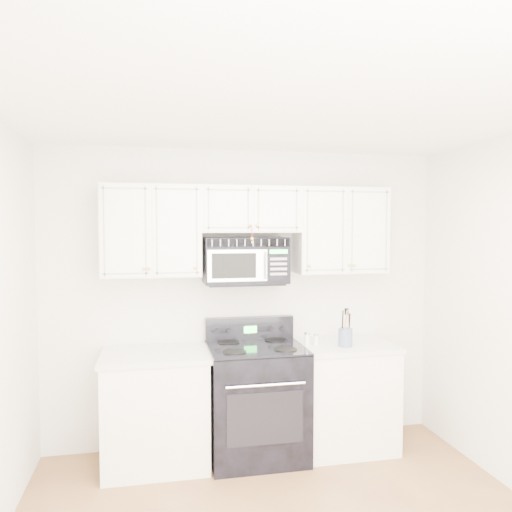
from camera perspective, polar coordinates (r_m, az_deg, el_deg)
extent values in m
cube|color=white|center=(2.80, 5.62, 17.18)|extent=(3.50, 3.50, 0.01)
cube|color=beige|center=(4.47, -1.17, -4.73)|extent=(3.50, 0.01, 2.60)
cube|color=white|center=(4.30, -11.36, -16.96)|extent=(0.82, 0.63, 0.88)
cube|color=white|center=(4.17, -11.44, -11.01)|extent=(0.86, 0.65, 0.04)
cube|color=black|center=(4.49, -11.30, -21.45)|extent=(0.82, 0.55, 0.10)
cube|color=white|center=(4.59, 9.85, -15.61)|extent=(0.82, 0.63, 0.88)
cube|color=white|center=(4.46, 9.91, -10.02)|extent=(0.86, 0.65, 0.04)
cube|color=black|center=(4.77, 9.61, -19.90)|extent=(0.82, 0.55, 0.10)
cube|color=black|center=(4.35, 0.02, -16.36)|extent=(0.79, 0.67, 0.92)
cube|color=black|center=(4.05, 1.05, -18.09)|extent=(0.60, 0.01, 0.41)
cylinder|color=silver|center=(3.93, 1.14, -14.56)|extent=(0.62, 0.02, 0.02)
cube|color=black|center=(4.22, 0.02, -10.40)|extent=(0.79, 0.67, 0.02)
cube|color=black|center=(4.48, -0.75, -8.29)|extent=(0.79, 0.08, 0.21)
cube|color=#2CFF45|center=(4.44, -0.64, -8.40)|extent=(0.11, 0.00, 0.06)
cube|color=white|center=(4.19, -11.88, 2.82)|extent=(0.80, 0.33, 0.75)
cube|color=white|center=(4.49, 9.57, 2.88)|extent=(0.80, 0.33, 0.75)
cube|color=white|center=(4.26, -0.78, 5.32)|extent=(0.84, 0.33, 0.39)
sphere|color=gold|center=(4.01, -12.13, -1.42)|extent=(0.03, 0.03, 0.03)
sphere|color=gold|center=(4.02, -6.99, -1.35)|extent=(0.03, 0.03, 0.03)
sphere|color=gold|center=(4.21, 6.14, -1.14)|extent=(0.03, 0.03, 0.03)
sphere|color=gold|center=(4.33, 10.68, -1.05)|extent=(0.03, 0.03, 0.03)
sphere|color=gold|center=(4.07, -0.69, 3.52)|extent=(0.03, 0.03, 0.03)
sphere|color=gold|center=(4.08, 0.14, 3.52)|extent=(0.03, 0.03, 0.03)
cylinder|color=red|center=(4.07, -0.46, 2.77)|extent=(0.00, 0.00, 0.11)
sphere|color=gold|center=(4.08, -0.46, 1.97)|extent=(0.03, 0.03, 0.03)
cube|color=black|center=(4.25, -1.24, -0.46)|extent=(0.71, 0.35, 0.39)
cube|color=#A19F91|center=(4.08, -0.81, 1.53)|extent=(0.69, 0.01, 0.07)
cube|color=silver|center=(4.06, -2.12, -1.11)|extent=(0.49, 0.01, 0.26)
cube|color=black|center=(4.05, -2.52, -1.12)|extent=(0.36, 0.01, 0.20)
cube|color=black|center=(4.13, 2.58, -1.03)|extent=(0.19, 0.01, 0.26)
cube|color=#2CFF45|center=(4.12, 2.61, 0.51)|extent=(0.15, 0.00, 0.03)
cylinder|color=silver|center=(4.07, 1.19, -1.10)|extent=(0.02, 0.02, 0.22)
cylinder|color=slate|center=(4.33, 10.18, -9.15)|extent=(0.12, 0.12, 0.15)
cylinder|color=#A27355|center=(4.33, 10.59, -8.15)|extent=(0.01, 0.01, 0.26)
cylinder|color=black|center=(4.33, 9.84, -7.99)|extent=(0.01, 0.01, 0.28)
cylinder|color=#A27355|center=(4.28, 10.13, -8.00)|extent=(0.01, 0.01, 0.30)
cylinder|color=black|center=(4.33, 10.59, -8.15)|extent=(0.01, 0.01, 0.26)
cylinder|color=white|center=(4.33, 5.86, -9.49)|extent=(0.04, 0.04, 0.09)
cylinder|color=silver|center=(4.32, 5.87, -8.77)|extent=(0.05, 0.05, 0.02)
cylinder|color=white|center=(4.35, 6.90, -9.53)|extent=(0.04, 0.04, 0.08)
cylinder|color=silver|center=(4.34, 6.90, -8.92)|extent=(0.04, 0.04, 0.02)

